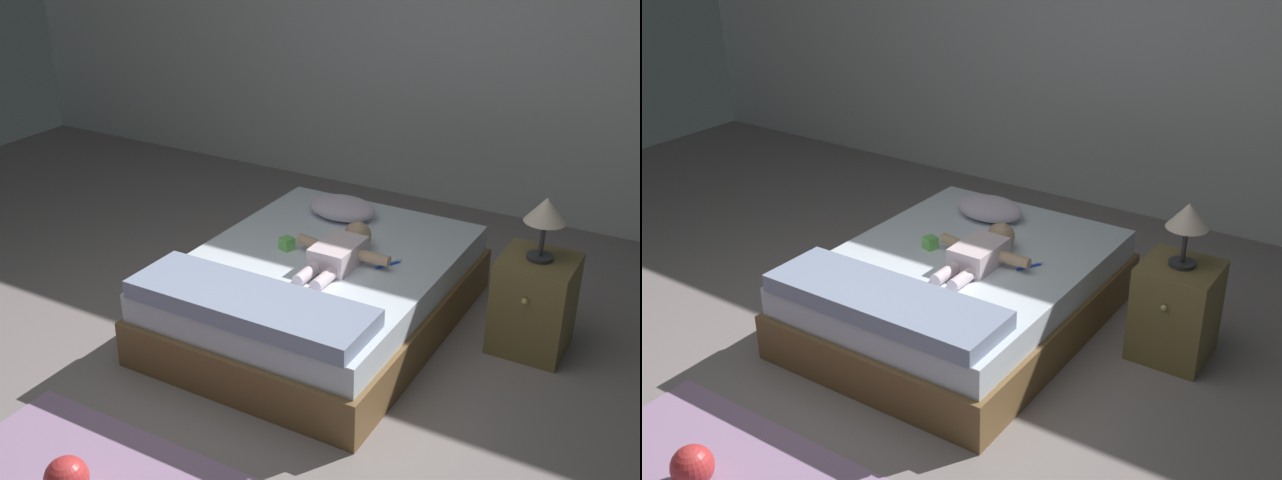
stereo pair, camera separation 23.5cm
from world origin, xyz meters
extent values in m
plane|color=gray|center=(0.00, 0.00, 0.00)|extent=(8.00, 8.00, 0.00)
cube|color=silver|center=(0.00, 3.00, 1.29)|extent=(8.00, 0.12, 2.58)
cube|color=brown|center=(0.01, 1.00, 0.12)|extent=(1.31, 1.70, 0.24)
cube|color=white|center=(0.01, 1.00, 0.32)|extent=(1.26, 1.63, 0.15)
ellipsoid|color=silver|center=(-0.14, 1.51, 0.45)|extent=(0.40, 0.28, 0.12)
cube|color=white|center=(0.13, 0.97, 0.45)|extent=(0.20, 0.30, 0.12)
sphere|color=tan|center=(0.13, 1.19, 0.47)|extent=(0.15, 0.15, 0.15)
cylinder|color=tan|center=(-0.05, 1.02, 0.45)|extent=(0.18, 0.09, 0.06)
cylinder|color=tan|center=(0.31, 1.02, 0.45)|extent=(0.17, 0.06, 0.06)
cylinder|color=white|center=(0.08, 0.75, 0.43)|extent=(0.06, 0.18, 0.06)
cylinder|color=white|center=(0.18, 0.75, 0.43)|extent=(0.06, 0.18, 0.06)
cube|color=blue|center=(0.36, 1.08, 0.40)|extent=(0.08, 0.13, 0.01)
cube|color=white|center=(0.39, 1.14, 0.41)|extent=(0.02, 0.03, 0.01)
cube|color=brown|center=(1.06, 1.33, 0.25)|extent=(0.36, 0.36, 0.50)
sphere|color=tan|center=(1.06, 1.13, 0.36)|extent=(0.03, 0.03, 0.03)
cylinder|color=#333338|center=(1.06, 1.33, 0.51)|extent=(0.13, 0.13, 0.02)
cylinder|color=#333338|center=(1.06, 1.33, 0.61)|extent=(0.02, 0.02, 0.18)
cone|color=#F2DDC3|center=(1.06, 1.33, 0.76)|extent=(0.20, 0.20, 0.12)
sphere|color=red|center=(-0.18, -0.63, 0.09)|extent=(0.17, 0.17, 0.17)
cube|color=#8C99B8|center=(0.01, 0.35, 0.44)|extent=(1.18, 0.38, 0.09)
cube|color=#6EC85B|center=(-0.19, 0.99, 0.43)|extent=(0.08, 0.08, 0.07)
camera|label=1|loc=(1.81, -2.14, 2.19)|focal=43.53mm
camera|label=2|loc=(2.01, -2.02, 2.19)|focal=43.53mm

